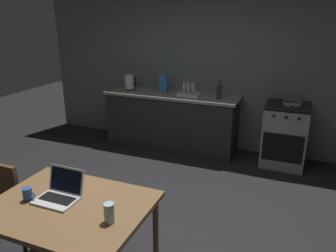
{
  "coord_description": "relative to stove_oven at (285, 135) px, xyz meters",
  "views": [
    {
      "loc": [
        1.38,
        -2.54,
        2.12
      ],
      "look_at": [
        -0.04,
        0.96,
        0.83
      ],
      "focal_mm": 35.15,
      "sensor_mm": 36.0,
      "label": 1
    }
  ],
  "objects": [
    {
      "name": "laptop",
      "position": [
        -1.52,
        -3.01,
        0.34
      ],
      "size": [
        0.32,
        0.28,
        0.22
      ],
      "rotation": [
        0.0,
        0.0,
        0.12
      ],
      "color": "silver",
      "rests_on": "dining_table"
    },
    {
      "name": "bottle",
      "position": [
        -0.99,
        -0.05,
        0.59
      ],
      "size": [
        0.08,
        0.08,
        0.28
      ],
      "color": "#2D2D33",
      "rests_on": "kitchen_counter"
    },
    {
      "name": "stove_oven",
      "position": [
        0.0,
        0.0,
        0.0
      ],
      "size": [
        0.6,
        0.62,
        0.91
      ],
      "color": "gray",
      "rests_on": "ground_plane"
    },
    {
      "name": "dish_rack",
      "position": [
        -1.46,
        0.0,
        0.5
      ],
      "size": [
        0.34,
        0.26,
        0.21
      ],
      "color": "silver",
      "rests_on": "kitchen_counter"
    },
    {
      "name": "drinking_glass",
      "position": [
        -1.0,
        -3.12,
        0.37
      ],
      "size": [
        0.08,
        0.08,
        0.15
      ],
      "color": "#99B7C6",
      "rests_on": "dining_table"
    },
    {
      "name": "cereal_box",
      "position": [
        -1.92,
        0.02,
        0.61
      ],
      "size": [
        0.13,
        0.05,
        0.3
      ],
      "color": "#3372B2",
      "rests_on": "kitchen_counter"
    },
    {
      "name": "kitchen_counter",
      "position": [
        -1.76,
        0.0,
        0.0
      ],
      "size": [
        2.16,
        0.64,
        0.91
      ],
      "color": "#282623",
      "rests_on": "ground_plane"
    },
    {
      "name": "back_wall",
      "position": [
        -0.97,
        0.35,
        0.94
      ],
      "size": [
        6.4,
        0.1,
        2.79
      ],
      "primitive_type": "cube",
      "color": "slate",
      "rests_on": "ground_plane"
    },
    {
      "name": "electric_kettle",
      "position": [
        -2.52,
        0.0,
        0.58
      ],
      "size": [
        0.2,
        0.17,
        0.26
      ],
      "color": "black",
      "rests_on": "kitchen_counter"
    },
    {
      "name": "coffee_mug",
      "position": [
        -1.73,
        -3.12,
        0.35
      ],
      "size": [
        0.11,
        0.07,
        0.1
      ],
      "color": "#264C8C",
      "rests_on": "dining_table"
    },
    {
      "name": "frying_pan",
      "position": [
        0.05,
        -0.03,
        0.48
      ],
      "size": [
        0.27,
        0.44,
        0.05
      ],
      "color": "gray",
      "rests_on": "stove_oven"
    },
    {
      "name": "dining_table",
      "position": [
        -1.4,
        -3.05,
        0.22
      ],
      "size": [
        1.2,
        0.92,
        0.75
      ],
      "color": "brown",
      "rests_on": "ground_plane"
    },
    {
      "name": "ground_plane",
      "position": [
        -1.27,
        -2.24,
        -0.46
      ],
      "size": [
        12.0,
        12.0,
        0.0
      ],
      "primitive_type": "plane",
      "color": "black"
    }
  ]
}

